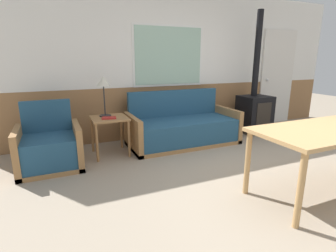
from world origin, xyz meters
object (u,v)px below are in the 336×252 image
object	(u,v)px
side_table	(109,124)
couch	(182,129)
wood_stove	(255,106)
table_lamp	(103,85)
armchair	(50,148)

from	to	relation	value
side_table	couch	bearing A→B (deg)	1.65
wood_stove	table_lamp	bearing A→B (deg)	-179.94
couch	side_table	distance (m)	1.31
table_lamp	wood_stove	world-z (taller)	wood_stove
armchair	wood_stove	xyz separation A→B (m)	(3.81, 0.28, 0.26)
couch	armchair	bearing A→B (deg)	-174.12
couch	armchair	world-z (taller)	couch
couch	armchair	size ratio (longest dim) A/B	2.13
armchair	couch	bearing A→B (deg)	-5.80
side_table	wood_stove	world-z (taller)	wood_stove
table_lamp	wood_stove	size ratio (longest dim) A/B	0.26
armchair	table_lamp	bearing A→B (deg)	6.90
side_table	wood_stove	bearing A→B (deg)	1.90
couch	wood_stove	distance (m)	1.67
table_lamp	armchair	bearing A→B (deg)	-161.42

